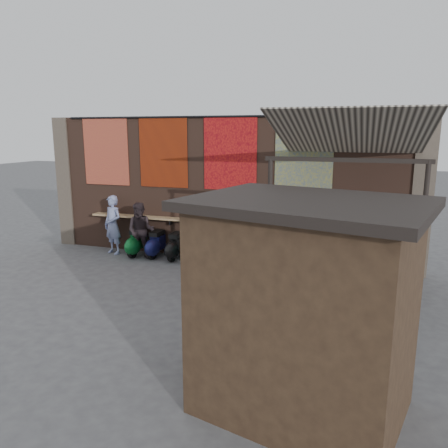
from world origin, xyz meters
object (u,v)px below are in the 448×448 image
Objects in this scene: scooter_stool_1 at (156,244)px; shopper_tan at (318,271)px; shelf_box at (270,220)px; scooter_stool_7 at (284,255)px; scooter_stool_2 at (175,246)px; market_stall at (304,313)px; scooter_stool_5 at (241,253)px; scooter_stool_0 at (137,243)px; diner_left at (113,225)px; scooter_stool_3 at (196,247)px; diner_right at (141,231)px; shopper_grey at (371,266)px; shopper_navy at (333,254)px; scooter_stool_6 at (264,255)px; scooter_stool_4 at (218,252)px.

shopper_tan reaches higher than scooter_stool_1.
shelf_box is 1.03m from scooter_stool_7.
scooter_stool_2 is 7.30m from market_stall.
scooter_stool_1 reaches higher than scooter_stool_5.
scooter_stool_0 is 0.31× the size of market_stall.
scooter_stool_0 is 0.91m from diner_left.
shelf_box is 0.66× the size of scooter_stool_3.
scooter_stool_5 is at bearing -9.30° from diner_right.
scooter_stool_7 is (4.36, 0.02, 0.00)m from scooter_stool_0.
shopper_grey is 0.66× the size of market_stall.
scooter_stool_1 is at bearing 179.15° from scooter_stool_3.
scooter_stool_5 is (1.93, 0.01, -0.02)m from scooter_stool_2.
shopper_tan is (-1.04, -0.24, -0.14)m from shopper_grey.
scooter_stool_2 is at bearing 6.72° from shopper_grey.
shelf_box is 0.31× the size of shopper_navy.
shopper_grey reaches higher than scooter_stool_5.
diner_left is 0.99× the size of shopper_grey.
scooter_stool_0 is 1.23m from scooter_stool_2.
scooter_stool_2 is 0.49× the size of diner_right.
scooter_stool_0 is 1.07× the size of scooter_stool_6.
scooter_stool_1 is 0.54× the size of shopper_tan.
shelf_box is 6.27m from market_stall.
scooter_stool_1 is 0.49× the size of diner_right.
scooter_stool_1 is 1.07× the size of scooter_stool_5.
scooter_stool_0 is 0.55× the size of shopper_tan.
market_stall is (1.77, -6.02, 0.08)m from shelf_box.
scooter_stool_2 is (0.63, -0.03, -0.00)m from scooter_stool_1.
scooter_stool_4 is (0.66, -0.02, -0.07)m from scooter_stool_3.
shopper_tan is at bearing -56.84° from shelf_box.
scooter_stool_6 is at bearing -1.40° from scooter_stool_4.
scooter_stool_6 is at bearing 18.90° from diner_left.
scooter_stool_5 is (-0.73, -0.27, -0.91)m from shelf_box.
diner_right reaches higher than scooter_stool_6.
scooter_stool_1 is at bearing 178.81° from scooter_stool_6.
scooter_stool_3 is at bearing 4.20° from shopper_grey.
scooter_stool_3 reaches higher than scooter_stool_0.
scooter_stool_4 is 3.35m from diner_left.
shopper_grey reaches higher than scooter_stool_7.
shelf_box is 3.68m from diner_right.
scooter_stool_0 is 3.82m from scooter_stool_6.
diner_left reaches higher than scooter_stool_1.
shopper_grey is (5.89, -1.90, 0.51)m from scooter_stool_1.
scooter_stool_4 is 1.29m from scooter_stool_6.
scooter_stool_2 is 0.54× the size of shopper_tan.
diner_left is at bearing -179.63° from scooter_stool_5.
scooter_stool_5 is 3.87m from shopper_grey.
market_stall is at bearing -56.55° from scooter_stool_3.
scooter_stool_7 is at bearing 116.61° from market_stall.
scooter_stool_7 reaches higher than scooter_stool_4.
shopper_navy reaches higher than scooter_stool_5.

